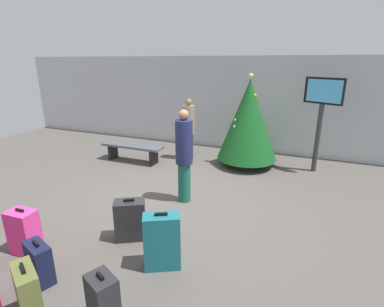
% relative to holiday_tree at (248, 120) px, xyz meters
% --- Properties ---
extents(ground_plane, '(16.00, 16.00, 0.00)m').
position_rel_holiday_tree_xyz_m(ground_plane, '(-0.86, -2.53, -1.24)').
color(ground_plane, '#514C47').
extents(back_wall, '(16.00, 0.20, 2.82)m').
position_rel_holiday_tree_xyz_m(back_wall, '(-0.86, 1.48, 0.17)').
color(back_wall, '#B7BCC1').
rests_on(back_wall, ground_plane).
extents(holiday_tree, '(1.54, 1.54, 2.39)m').
position_rel_holiday_tree_xyz_m(holiday_tree, '(0.00, 0.00, 0.00)').
color(holiday_tree, '#4C3319').
rests_on(holiday_tree, ground_plane).
extents(flight_info_kiosk, '(0.87, 0.51, 2.31)m').
position_rel_holiday_tree_xyz_m(flight_info_kiosk, '(1.68, 0.25, 0.40)').
color(flight_info_kiosk, '#333338').
rests_on(flight_info_kiosk, ground_plane).
extents(waiting_bench, '(1.77, 0.44, 0.48)m').
position_rel_holiday_tree_xyz_m(waiting_bench, '(-2.97, -0.91, -0.87)').
color(waiting_bench, '#4C5159').
rests_on(waiting_bench, ground_plane).
extents(traveller_0, '(0.46, 0.46, 1.83)m').
position_rel_holiday_tree_xyz_m(traveller_0, '(-0.68, -2.52, -0.26)').
color(traveller_0, '#19594C').
rests_on(traveller_0, ground_plane).
extents(traveller_1, '(0.38, 0.38, 1.71)m').
position_rel_holiday_tree_xyz_m(traveller_1, '(-1.62, -0.10, -0.34)').
color(traveller_1, '#333338').
rests_on(traveller_1, ground_plane).
extents(suitcase_0, '(0.39, 0.34, 0.69)m').
position_rel_holiday_tree_xyz_m(suitcase_0, '(-0.23, -5.52, -0.91)').
color(suitcase_0, '#232326').
rests_on(suitcase_0, ground_plane).
extents(suitcase_2, '(0.46, 0.33, 0.56)m').
position_rel_holiday_tree_xyz_m(suitcase_2, '(-1.45, -5.26, -0.97)').
color(suitcase_2, '#141938').
rests_on(suitcase_2, ground_plane).
extents(suitcase_3, '(0.48, 0.38, 0.75)m').
position_rel_holiday_tree_xyz_m(suitcase_3, '(-0.96, -5.79, -0.88)').
color(suitcase_3, '#59602D').
rests_on(suitcase_3, ground_plane).
extents(suitcase_5, '(0.41, 0.29, 0.70)m').
position_rel_holiday_tree_xyz_m(suitcase_5, '(-2.14, -4.91, -0.91)').
color(suitcase_5, '#E5388C').
rests_on(suitcase_5, ground_plane).
extents(suitcase_6, '(0.54, 0.45, 0.82)m').
position_rel_holiday_tree_xyz_m(suitcase_6, '(-0.15, -4.43, -0.85)').
color(suitcase_6, '#19606B').
rests_on(suitcase_6, ground_plane).
extents(suitcase_7, '(0.54, 0.48, 0.68)m').
position_rel_holiday_tree_xyz_m(suitcase_7, '(-0.92, -4.03, -0.92)').
color(suitcase_7, '#232326').
rests_on(suitcase_7, ground_plane).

